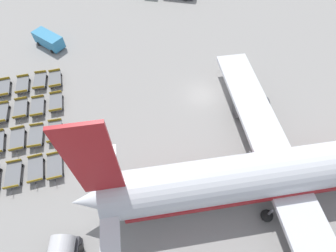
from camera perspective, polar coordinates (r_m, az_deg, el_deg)
The scene contains 17 objects.
ground_plane at distance 35.24m, azimuth 7.52°, elevation 6.72°, with size 500.00×500.00×0.00m, color gray.
airplane at distance 28.00m, azimuth 25.90°, elevation -8.67°, with size 35.40×42.34×14.44m.
service_van at distance 45.52m, azimuth -24.54°, elevation 16.70°, with size 4.82×4.84×2.01m.
baggage_dolly_row_near_col_a at distance 41.38m, azimuth -32.15°, elevation 7.04°, with size 3.86×1.92×0.92m.
baggage_dolly_row_near_col_b at distance 38.39m, azimuth -32.54°, elevation 2.41°, with size 3.83×1.80×0.92m.
baggage_dolly_row_mid_a_col_a at distance 40.55m, azimuth -29.08°, elevation 7.85°, with size 3.84×1.85×0.92m.
baggage_dolly_row_mid_a_col_b at distance 37.63m, azimuth -29.39°, elevation 3.32°, with size 3.85×1.87×0.92m.
baggage_dolly_row_mid_a_col_c at distance 34.80m, azimuth -29.93°, elevation -2.50°, with size 3.85×1.90×0.92m.
baggage_dolly_row_mid_a_col_d at distance 32.45m, azimuth -30.60°, elevation -9.11°, with size 3.83×1.81×0.92m.
baggage_dolly_row_mid_b_col_a at distance 40.03m, azimuth -26.09°, elevation 8.82°, with size 3.81×1.73×0.92m.
baggage_dolly_row_mid_b_col_b at distance 36.86m, azimuth -26.51°, elevation 3.79°, with size 3.83×1.82×0.92m.
baggage_dolly_row_mid_b_col_c at distance 34.05m, azimuth -26.79°, elevation -1.96°, with size 3.81×1.74×0.92m.
baggage_dolly_row_mid_b_col_d at distance 31.67m, azimuth -26.84°, elevation -8.35°, with size 3.86×1.92×0.92m.
baggage_dolly_row_far_col_a at distance 39.43m, azimuth -23.35°, elevation 9.36°, with size 3.85×1.90×0.92m.
baggage_dolly_row_far_col_b at distance 36.39m, azimuth -23.19°, elevation 4.78°, with size 3.84×1.83×0.92m.
baggage_dolly_row_far_col_c at distance 33.51m, azimuth -23.43°, elevation -1.11°, with size 3.82×1.76×0.92m.
baggage_dolly_row_far_col_d at distance 30.98m, azimuth -23.41°, elevation -8.03°, with size 3.85×1.88×0.92m.
Camera 1 is at (22.32, -8.27, 25.98)m, focal length 28.00 mm.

